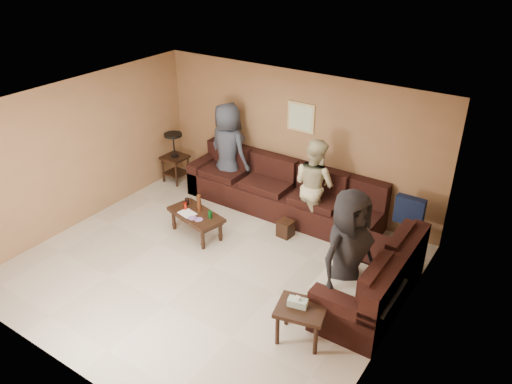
# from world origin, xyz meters

# --- Properties ---
(room) EXTENTS (5.60, 5.50, 2.50)m
(room) POSITION_xyz_m (0.00, 0.00, 1.66)
(room) COLOR #BEB4A0
(room) RESTS_ON ground
(sectional_sofa) EXTENTS (4.65, 2.90, 0.97)m
(sectional_sofa) POSITION_xyz_m (0.81, 1.52, 0.33)
(sectional_sofa) COLOR black
(sectional_sofa) RESTS_ON ground
(coffee_table) EXTENTS (1.09, 0.72, 0.70)m
(coffee_table) POSITION_xyz_m (-0.78, 0.59, 0.36)
(coffee_table) COLOR black
(coffee_table) RESTS_ON ground
(end_table_left) EXTENTS (0.46, 0.46, 1.03)m
(end_table_left) POSITION_xyz_m (-2.42, 1.91, 0.54)
(end_table_left) COLOR black
(end_table_left) RESTS_ON ground
(side_table_right) EXTENTS (0.70, 0.62, 0.65)m
(side_table_right) POSITION_xyz_m (1.85, -0.56, 0.43)
(side_table_right) COLOR black
(side_table_right) RESTS_ON ground
(waste_bin) EXTENTS (0.26, 0.26, 0.28)m
(waste_bin) POSITION_xyz_m (0.49, 1.38, 0.14)
(waste_bin) COLOR black
(waste_bin) RESTS_ON ground
(wall_art) EXTENTS (0.52, 0.04, 0.52)m
(wall_art) POSITION_xyz_m (0.10, 2.48, 1.70)
(wall_art) COLOR tan
(wall_art) RESTS_ON ground
(person_left) EXTENTS (0.98, 0.73, 1.82)m
(person_left) POSITION_xyz_m (-1.20, 2.08, 0.91)
(person_left) COLOR #323846
(person_left) RESTS_ON ground
(person_middle) EXTENTS (0.94, 0.83, 1.63)m
(person_middle) POSITION_xyz_m (0.72, 1.90, 0.81)
(person_middle) COLOR beige
(person_middle) RESTS_ON ground
(person_right) EXTENTS (0.82, 1.02, 1.81)m
(person_right) POSITION_xyz_m (2.06, 0.25, 0.90)
(person_right) COLOR black
(person_right) RESTS_ON ground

